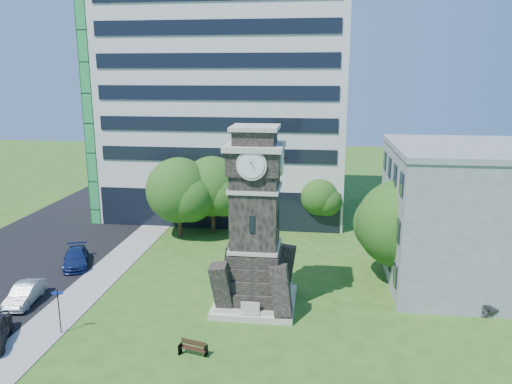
# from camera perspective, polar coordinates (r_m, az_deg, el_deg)

# --- Properties ---
(ground) EXTENTS (160.00, 160.00, 0.00)m
(ground) POSITION_cam_1_polar(r_m,az_deg,el_deg) (33.81, -5.75, -13.83)
(ground) COLOR #2F5618
(ground) RESTS_ON ground
(sidewalk) EXTENTS (3.00, 70.00, 0.06)m
(sidewalk) POSITION_cam_1_polar(r_m,az_deg,el_deg) (41.04, -17.33, -9.27)
(sidewalk) COLOR gray
(sidewalk) RESTS_ON ground
(clock_tower) EXTENTS (5.40, 5.40, 12.22)m
(clock_tower) POSITION_cam_1_polar(r_m,az_deg,el_deg) (33.08, -0.10, -4.46)
(clock_tower) COLOR beige
(clock_tower) RESTS_ON ground
(office_tall) EXTENTS (26.20, 15.11, 28.60)m
(office_tall) POSITION_cam_1_polar(r_m,az_deg,el_deg) (56.02, -3.28, 12.17)
(office_tall) COLOR silver
(office_tall) RESTS_ON ground
(office_low) EXTENTS (15.20, 12.20, 10.40)m
(office_low) POSITION_cam_1_polar(r_m,az_deg,el_deg) (40.68, 25.57, -2.49)
(office_low) COLOR #9A9DA0
(office_low) RESTS_ON ground
(car_street_mid) EXTENTS (1.94, 4.23, 1.35)m
(car_street_mid) POSITION_cam_1_polar(r_m,az_deg,el_deg) (38.40, -24.91, -10.52)
(car_street_mid) COLOR gray
(car_street_mid) RESTS_ON ground
(car_street_north) EXTENTS (3.55, 4.97, 1.34)m
(car_street_north) POSITION_cam_1_polar(r_m,az_deg,el_deg) (43.85, -19.89, -7.10)
(car_street_north) COLOR navy
(car_street_north) RESTS_ON ground
(car_east_lot) EXTENTS (5.65, 4.00, 1.43)m
(car_east_lot) POSITION_cam_1_polar(r_m,az_deg,el_deg) (37.26, 22.39, -10.93)
(car_east_lot) COLOR #4E4E53
(car_east_lot) RESTS_ON ground
(park_bench) EXTENTS (1.59, 0.42, 0.82)m
(park_bench) POSITION_cam_1_polar(r_m,az_deg,el_deg) (29.56, -7.19, -17.21)
(park_bench) COLOR black
(park_bench) RESTS_ON ground
(street_sign) EXTENTS (0.68, 0.07, 2.83)m
(street_sign) POSITION_cam_1_polar(r_m,az_deg,el_deg) (32.98, -21.62, -12.08)
(street_sign) COLOR black
(street_sign) RESTS_ON ground
(tree_nw) EXTENTS (6.84, 6.22, 7.75)m
(tree_nw) POSITION_cam_1_polar(r_m,az_deg,el_deg) (47.82, -8.70, -0.01)
(tree_nw) COLOR #332114
(tree_nw) RESTS_ON ground
(tree_nc) EXTENTS (6.44, 5.85, 7.70)m
(tree_nc) POSITION_cam_1_polar(r_m,az_deg,el_deg) (48.41, -4.91, 0.42)
(tree_nc) COLOR #332114
(tree_nc) RESTS_ON ground
(tree_ne) EXTENTS (4.35, 3.95, 5.57)m
(tree_ne) POSITION_cam_1_polar(r_m,az_deg,el_deg) (49.84, 7.32, -0.60)
(tree_ne) COLOR #332114
(tree_ne) RESTS_ON ground
(tree_east) EXTENTS (7.26, 6.60, 7.93)m
(tree_east) POSITION_cam_1_polar(r_m,az_deg,el_deg) (38.40, 16.40, -3.79)
(tree_east) COLOR #332114
(tree_east) RESTS_ON ground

